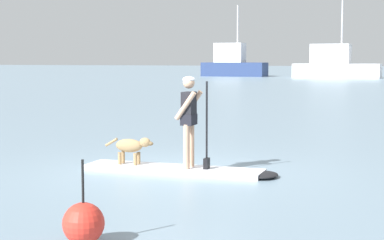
{
  "coord_description": "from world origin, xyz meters",
  "views": [
    {
      "loc": [
        4.48,
        -10.88,
        2.12
      ],
      "look_at": [
        0.0,
        1.0,
        0.9
      ],
      "focal_mm": 58.89,
      "sensor_mm": 36.0,
      "label": 1
    }
  ],
  "objects_px": {
    "moored_boat_outer": "(335,65)",
    "marker_buoy": "(84,223)",
    "paddleboard": "(185,170)",
    "moored_boat_port": "(233,64)",
    "dog": "(131,146)",
    "person_paddler": "(190,115)"
  },
  "relations": [
    {
      "from": "moored_boat_port",
      "to": "marker_buoy",
      "type": "distance_m",
      "value": 73.38
    },
    {
      "from": "dog",
      "to": "paddleboard",
      "type": "bearing_deg",
      "value": 1.56
    },
    {
      "from": "marker_buoy",
      "to": "dog",
      "type": "bearing_deg",
      "value": 109.77
    },
    {
      "from": "paddleboard",
      "to": "dog",
      "type": "height_order",
      "value": "dog"
    },
    {
      "from": "moored_boat_outer",
      "to": "marker_buoy",
      "type": "height_order",
      "value": "moored_boat_outer"
    },
    {
      "from": "person_paddler",
      "to": "moored_boat_outer",
      "type": "height_order",
      "value": "moored_boat_outer"
    },
    {
      "from": "dog",
      "to": "moored_boat_port",
      "type": "bearing_deg",
      "value": 105.31
    },
    {
      "from": "moored_boat_port",
      "to": "marker_buoy",
      "type": "bearing_deg",
      "value": -74.39
    },
    {
      "from": "dog",
      "to": "marker_buoy",
      "type": "distance_m",
      "value": 4.97
    },
    {
      "from": "moored_boat_port",
      "to": "marker_buoy",
      "type": "xyz_separation_m",
      "value": [
        19.74,
        -70.66,
        -1.32
      ]
    },
    {
      "from": "moored_boat_port",
      "to": "paddleboard",
      "type": "bearing_deg",
      "value": -73.8
    },
    {
      "from": "paddleboard",
      "to": "marker_buoy",
      "type": "height_order",
      "value": "marker_buoy"
    },
    {
      "from": "dog",
      "to": "person_paddler",
      "type": "bearing_deg",
      "value": 1.56
    },
    {
      "from": "paddleboard",
      "to": "person_paddler",
      "type": "distance_m",
      "value": 1.04
    },
    {
      "from": "dog",
      "to": "moored_boat_outer",
      "type": "bearing_deg",
      "value": 94.48
    },
    {
      "from": "moored_boat_port",
      "to": "moored_boat_outer",
      "type": "relative_size",
      "value": 0.89
    },
    {
      "from": "paddleboard",
      "to": "person_paddler",
      "type": "relative_size",
      "value": 2.19
    },
    {
      "from": "paddleboard",
      "to": "moored_boat_port",
      "type": "relative_size",
      "value": 0.42
    },
    {
      "from": "person_paddler",
      "to": "marker_buoy",
      "type": "height_order",
      "value": "person_paddler"
    },
    {
      "from": "marker_buoy",
      "to": "moored_boat_outer",
      "type": "bearing_deg",
      "value": 95.57
    },
    {
      "from": "dog",
      "to": "moored_boat_port",
      "type": "height_order",
      "value": "moored_boat_port"
    },
    {
      "from": "moored_boat_port",
      "to": "moored_boat_outer",
      "type": "height_order",
      "value": "moored_boat_port"
    }
  ]
}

